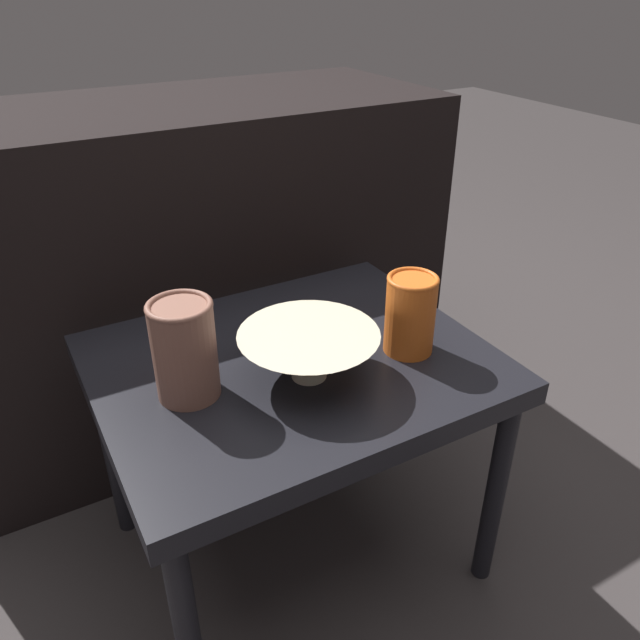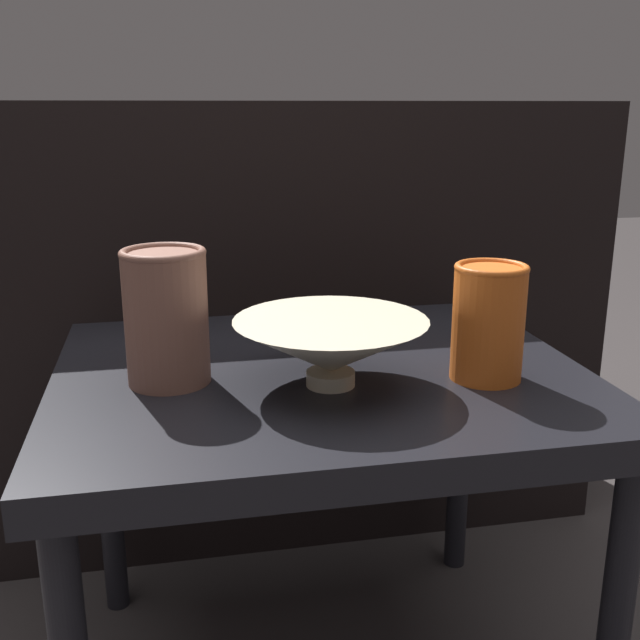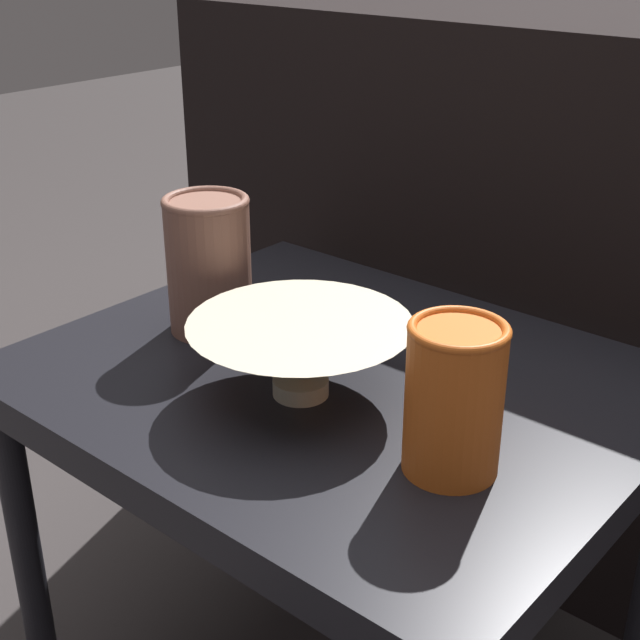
{
  "view_description": "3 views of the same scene",
  "coord_description": "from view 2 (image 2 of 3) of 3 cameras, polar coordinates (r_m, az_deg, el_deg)",
  "views": [
    {
      "loc": [
        -0.39,
        -0.79,
        1.06
      ],
      "look_at": [
        0.03,
        -0.05,
        0.56
      ],
      "focal_mm": 35.0,
      "sensor_mm": 36.0,
      "label": 1
    },
    {
      "loc": [
        -0.18,
        -0.86,
        0.79
      ],
      "look_at": [
        -0.01,
        -0.04,
        0.54
      ],
      "focal_mm": 42.0,
      "sensor_mm": 36.0,
      "label": 2
    },
    {
      "loc": [
        0.53,
        -0.65,
        0.92
      ],
      "look_at": [
        0.01,
        -0.04,
        0.55
      ],
      "focal_mm": 50.0,
      "sensor_mm": 36.0,
      "label": 3
    }
  ],
  "objects": [
    {
      "name": "couch_backdrop",
      "position": [
        1.51,
        -4.38,
        1.0
      ],
      "size": [
        1.21,
        0.5,
        0.79
      ],
      "color": "black",
      "rests_on": "ground_plane"
    },
    {
      "name": "vase_colorful_right",
      "position": [
        0.9,
        12.71,
        -0.05
      ],
      "size": [
        0.09,
        0.09,
        0.14
      ],
      "color": "orange",
      "rests_on": "table"
    },
    {
      "name": "table",
      "position": [
        0.95,
        0.03,
        -6.67
      ],
      "size": [
        0.65,
        0.53,
        0.47
      ],
      "color": "black",
      "rests_on": "ground_plane"
    },
    {
      "name": "bowl",
      "position": [
        0.86,
        1.11,
        -2.01
      ],
      "size": [
        0.23,
        0.23,
        0.08
      ],
      "color": "beige",
      "rests_on": "table"
    },
    {
      "name": "vase_textured_left",
      "position": [
        0.88,
        -11.64,
        0.39
      ],
      "size": [
        0.1,
        0.1,
        0.16
      ],
      "color": "brown",
      "rests_on": "table"
    }
  ]
}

